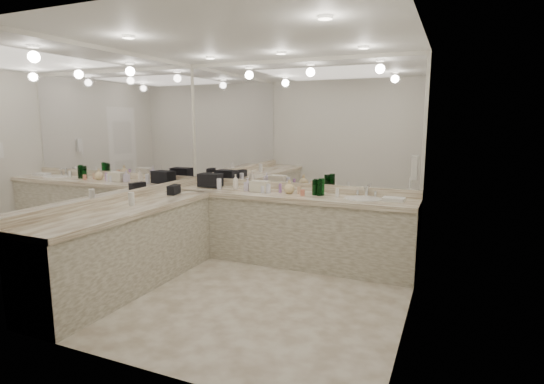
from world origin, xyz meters
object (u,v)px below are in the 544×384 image
at_px(black_toiletry_bag, 210,181).
at_px(soap_bottle_c, 289,187).
at_px(cream_cosmetic_case, 260,187).
at_px(hand_towel, 394,199).
at_px(wall_phone, 415,168).
at_px(soap_bottle_b, 248,184).
at_px(sink, 363,199).
at_px(soap_bottle_a, 236,182).

relative_size(black_toiletry_bag, soap_bottle_c, 1.75).
bearing_deg(cream_cosmetic_case, hand_towel, -0.30).
bearing_deg(wall_phone, soap_bottle_b, 167.18).
relative_size(wall_phone, black_toiletry_bag, 0.77).
height_order(sink, wall_phone, wall_phone).
bearing_deg(black_toiletry_bag, soap_bottle_c, -2.39).
relative_size(wall_phone, cream_cosmetic_case, 1.01).
bearing_deg(soap_bottle_c, black_toiletry_bag, 177.61).
bearing_deg(soap_bottle_b, black_toiletry_bag, 172.86).
bearing_deg(hand_towel, black_toiletry_bag, 179.04).
relative_size(sink, soap_bottle_b, 2.53).
relative_size(sink, soap_bottle_c, 2.47).
height_order(sink, soap_bottle_b, soap_bottle_b).
xyz_separation_m(black_toiletry_bag, cream_cosmetic_case, (0.80, -0.08, -0.02)).
bearing_deg(black_toiletry_bag, wall_phone, -11.56).
height_order(wall_phone, black_toiletry_bag, wall_phone).
bearing_deg(cream_cosmetic_case, wall_phone, -15.48).
height_order(sink, black_toiletry_bag, black_toiletry_bag).
bearing_deg(wall_phone, soap_bottle_c, 161.71).
bearing_deg(sink, hand_towel, 3.13).
height_order(black_toiletry_bag, cream_cosmetic_case, black_toiletry_bag).
distance_m(soap_bottle_a, soap_bottle_b, 0.22).
distance_m(wall_phone, hand_towel, 0.72).
xyz_separation_m(black_toiletry_bag, soap_bottle_c, (1.20, -0.05, 0.00)).
distance_m(wall_phone, soap_bottle_c, 1.67).
bearing_deg(hand_towel, soap_bottle_a, 179.38).
relative_size(soap_bottle_a, soap_bottle_b, 1.17).
bearing_deg(black_toiletry_bag, sink, -1.63).
height_order(hand_towel, soap_bottle_b, soap_bottle_b).
distance_m(sink, soap_bottle_c, 0.94).
xyz_separation_m(cream_cosmetic_case, hand_towel, (1.69, 0.04, -0.05)).
height_order(cream_cosmetic_case, hand_towel, cream_cosmetic_case).
relative_size(wall_phone, hand_towel, 0.99).
height_order(sink, soap_bottle_a, soap_bottle_a).
distance_m(sink, soap_bottle_b, 1.52).
xyz_separation_m(wall_phone, soap_bottle_a, (-2.33, 0.54, -0.35)).
xyz_separation_m(black_toiletry_bag, soap_bottle_a, (0.41, -0.02, 0.01)).
distance_m(sink, soap_bottle_a, 1.73).
height_order(black_toiletry_bag, hand_towel, black_toiletry_bag).
distance_m(wall_phone, soap_bottle_b, 2.21).
xyz_separation_m(wall_phone, cream_cosmetic_case, (-1.95, 0.48, -0.38)).
bearing_deg(soap_bottle_a, soap_bottle_c, -2.25).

